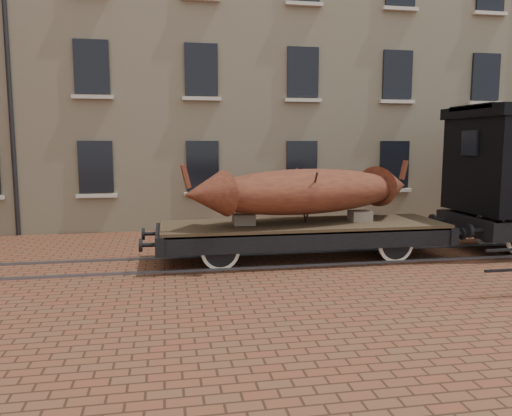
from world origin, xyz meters
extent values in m
plane|color=brown|center=(0.00, 0.00, 0.00)|extent=(90.00, 90.00, 0.00)
cube|color=beige|center=(3.00, 10.00, 7.00)|extent=(40.00, 10.00, 14.00)
cube|color=black|center=(-6.00, 4.96, 2.20)|extent=(1.10, 0.12, 1.70)
cube|color=beige|center=(-6.00, 4.90, 1.25)|extent=(1.30, 0.18, 0.12)
cube|color=black|center=(-2.50, 4.96, 2.20)|extent=(1.10, 0.12, 1.70)
cube|color=beige|center=(-2.50, 4.90, 1.25)|extent=(1.30, 0.18, 0.12)
cube|color=black|center=(1.00, 4.96, 2.20)|extent=(1.10, 0.12, 1.70)
cube|color=beige|center=(1.00, 4.90, 1.25)|extent=(1.30, 0.18, 0.12)
cube|color=black|center=(4.50, 4.96, 2.20)|extent=(1.10, 0.12, 1.70)
cube|color=beige|center=(4.50, 4.90, 1.25)|extent=(1.30, 0.18, 0.12)
cube|color=black|center=(8.00, 4.96, 2.20)|extent=(1.10, 0.12, 1.70)
cube|color=beige|center=(8.00, 4.90, 1.25)|extent=(1.30, 0.18, 0.12)
cube|color=black|center=(-6.00, 4.96, 5.40)|extent=(1.10, 0.12, 1.70)
cube|color=beige|center=(-6.00, 4.90, 4.45)|extent=(1.30, 0.18, 0.12)
cube|color=black|center=(-2.50, 4.96, 5.40)|extent=(1.10, 0.12, 1.70)
cube|color=beige|center=(-2.50, 4.90, 4.45)|extent=(1.30, 0.18, 0.12)
cube|color=black|center=(1.00, 4.96, 5.40)|extent=(1.10, 0.12, 1.70)
cube|color=beige|center=(1.00, 4.90, 4.45)|extent=(1.30, 0.18, 0.12)
cube|color=black|center=(4.50, 4.96, 5.40)|extent=(1.10, 0.12, 1.70)
cube|color=beige|center=(4.50, 4.90, 4.45)|extent=(1.30, 0.18, 0.12)
cube|color=black|center=(8.00, 4.96, 5.40)|extent=(1.10, 0.12, 1.70)
cube|color=beige|center=(8.00, 4.90, 4.45)|extent=(1.30, 0.18, 0.12)
cube|color=beige|center=(1.00, 4.90, 7.65)|extent=(1.30, 0.18, 0.12)
cube|color=beige|center=(4.50, 4.90, 7.65)|extent=(1.30, 0.18, 0.12)
cube|color=beige|center=(8.00, 4.90, 7.65)|extent=(1.30, 0.18, 0.12)
cylinder|color=black|center=(-8.50, 4.95, 7.00)|extent=(0.14, 0.14, 14.00)
cube|color=#59595E|center=(0.00, -0.72, 0.03)|extent=(30.00, 0.08, 0.06)
cube|color=#59595E|center=(0.00, 0.72, 0.03)|extent=(30.00, 0.08, 0.06)
cube|color=#443625|center=(-0.33, 0.00, 0.90)|extent=(7.18, 2.11, 0.11)
cube|color=black|center=(-0.33, -0.98, 0.67)|extent=(7.18, 0.15, 0.43)
cube|color=black|center=(-0.33, 0.98, 0.67)|extent=(7.18, 0.15, 0.43)
cube|color=black|center=(-3.92, 0.00, 0.67)|extent=(0.21, 2.20, 0.43)
cylinder|color=black|center=(-4.18, -0.72, 0.67)|extent=(0.33, 0.10, 0.10)
cylinder|color=black|center=(-4.35, -0.72, 0.67)|extent=(0.08, 0.31, 0.31)
cylinder|color=black|center=(-4.18, 0.72, 0.67)|extent=(0.33, 0.10, 0.10)
cylinder|color=black|center=(-4.35, 0.72, 0.67)|extent=(0.08, 0.31, 0.31)
cube|color=black|center=(3.26, 0.00, 0.67)|extent=(0.21, 2.20, 0.43)
cylinder|color=black|center=(3.53, -0.72, 0.67)|extent=(0.33, 0.10, 0.10)
cylinder|color=black|center=(3.69, -0.72, 0.67)|extent=(0.08, 0.31, 0.31)
cylinder|color=black|center=(3.53, 0.72, 0.67)|extent=(0.33, 0.10, 0.10)
cylinder|color=black|center=(3.69, 0.72, 0.67)|extent=(0.08, 0.31, 0.31)
cylinder|color=black|center=(-2.53, 0.00, 0.46)|extent=(0.10, 1.82, 0.10)
cylinder|color=white|center=(-2.53, -0.72, 0.46)|extent=(0.92, 0.07, 0.92)
cylinder|color=black|center=(-2.53, -0.72, 0.46)|extent=(0.75, 0.10, 0.75)
cube|color=black|center=(-2.53, -0.83, 0.69)|extent=(0.86, 0.08, 0.10)
cylinder|color=white|center=(-2.53, 0.72, 0.46)|extent=(0.92, 0.07, 0.92)
cylinder|color=black|center=(-2.53, 0.72, 0.46)|extent=(0.75, 0.10, 0.75)
cube|color=black|center=(-2.53, 0.83, 0.69)|extent=(0.86, 0.08, 0.10)
cylinder|color=black|center=(1.88, 0.00, 0.46)|extent=(0.10, 1.82, 0.10)
cylinder|color=white|center=(1.88, -0.72, 0.46)|extent=(0.92, 0.07, 0.92)
cylinder|color=black|center=(1.88, -0.72, 0.46)|extent=(0.75, 0.10, 0.75)
cube|color=black|center=(1.88, -0.83, 0.69)|extent=(0.86, 0.08, 0.10)
cylinder|color=white|center=(1.88, 0.72, 0.46)|extent=(0.92, 0.07, 0.92)
cylinder|color=black|center=(1.88, 0.72, 0.46)|extent=(0.75, 0.10, 0.75)
cube|color=black|center=(1.88, 0.83, 0.69)|extent=(0.86, 0.08, 0.10)
cube|color=black|center=(-0.33, 0.00, 0.53)|extent=(3.83, 0.06, 0.06)
cube|color=#675F4E|center=(-1.86, 0.00, 1.09)|extent=(0.53, 0.48, 0.27)
cube|color=#675F4E|center=(1.21, 0.00, 1.09)|extent=(0.53, 0.48, 0.27)
ellipsoid|color=brown|center=(-0.26, 0.00, 1.76)|extent=(5.98, 3.18, 1.14)
cone|color=brown|center=(-2.88, -0.69, 1.81)|extent=(1.23, 1.30, 1.08)
cube|color=brown|center=(-3.30, -0.81, 2.23)|extent=(0.25, 0.17, 0.55)
cone|color=brown|center=(2.36, 0.69, 1.81)|extent=(1.23, 1.30, 1.08)
cube|color=brown|center=(2.79, 0.81, 2.23)|extent=(0.25, 0.17, 0.55)
cylinder|color=black|center=(-0.26, -0.46, 1.63)|extent=(0.05, 0.98, 1.37)
cylinder|color=black|center=(-0.26, 0.46, 1.63)|extent=(0.05, 0.98, 1.37)
cube|color=black|center=(4.26, 0.00, 0.77)|extent=(0.24, 2.64, 0.50)
cylinder|color=black|center=(3.77, -0.88, 0.77)|extent=(0.09, 0.35, 0.35)
cylinder|color=black|center=(3.77, 0.88, 0.77)|extent=(0.09, 0.35, 0.35)
cylinder|color=black|center=(5.48, 0.00, 0.53)|extent=(0.11, 2.09, 0.11)
cylinder|color=white|center=(5.48, 0.72, 0.53)|extent=(1.06, 0.08, 1.06)
cylinder|color=black|center=(5.48, 0.72, 0.53)|extent=(0.87, 0.11, 0.87)
cube|color=black|center=(4.24, 0.00, 2.97)|extent=(0.09, 0.66, 0.66)
camera|label=1|loc=(-3.75, -12.13, 2.98)|focal=35.00mm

